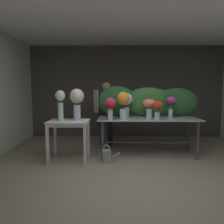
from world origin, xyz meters
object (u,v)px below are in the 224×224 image
(vase_scarlet_peonies, at_px, (158,109))
(vase_fuchsia_ranunculus, at_px, (110,106))
(florist, at_px, (106,106))
(vase_crimson_roses, at_px, (110,107))
(vase_sunset_lilies, at_px, (123,102))
(side_table_white, at_px, (69,126))
(vase_white_roses_tall, at_px, (60,103))
(watering_can, at_px, (107,156))
(display_table_glass, at_px, (148,124))
(vase_coral_anemones, at_px, (149,105))
(vase_cream_lisianthus_tall, at_px, (77,101))
(vase_ivory_dahlias, at_px, (127,102))
(vase_magenta_tulips, at_px, (171,104))

(vase_scarlet_peonies, xyz_separation_m, vase_fuchsia_ranunculus, (-0.93, 0.33, 0.03))
(florist, distance_m, vase_crimson_roses, 1.05)
(vase_scarlet_peonies, distance_m, vase_crimson_roses, 0.93)
(vase_sunset_lilies, bearing_deg, side_table_white, -168.00)
(vase_white_roses_tall, xyz_separation_m, watering_can, (0.90, -0.08, -1.01))
(display_table_glass, relative_size, side_table_white, 2.62)
(display_table_glass, distance_m, vase_coral_anemones, 0.39)
(florist, bearing_deg, watering_can, -87.45)
(display_table_glass, height_order, vase_sunset_lilies, vase_sunset_lilies)
(vase_crimson_roses, xyz_separation_m, vase_cream_lisianthus_tall, (-0.65, -0.05, 0.14))
(vase_ivory_dahlias, distance_m, vase_crimson_roses, 0.51)
(vase_sunset_lilies, xyz_separation_m, vase_coral_anemones, (0.55, 0.14, -0.07))
(vase_crimson_roses, xyz_separation_m, vase_white_roses_tall, (-0.96, -0.11, 0.09))
(vase_magenta_tulips, bearing_deg, florist, 154.27)
(side_table_white, bearing_deg, vase_sunset_lilies, 12.00)
(display_table_glass, bearing_deg, vase_sunset_lilies, -161.90)
(vase_fuchsia_ranunculus, distance_m, vase_coral_anemones, 0.81)
(vase_scarlet_peonies, bearing_deg, vase_crimson_roses, 178.71)
(side_table_white, height_order, vase_ivory_dahlias, vase_ivory_dahlias)
(display_table_glass, height_order, florist, florist)
(vase_crimson_roses, bearing_deg, florist, 96.37)
(vase_fuchsia_ranunculus, bearing_deg, watering_can, -96.59)
(side_table_white, distance_m, vase_ivory_dahlias, 1.31)
(side_table_white, height_order, vase_coral_anemones, vase_coral_anemones)
(display_table_glass, height_order, vase_crimson_roses, vase_crimson_roses)
(vase_sunset_lilies, relative_size, vase_white_roses_tall, 0.95)
(florist, height_order, vase_fuchsia_ranunculus, florist)
(side_table_white, bearing_deg, florist, 59.27)
(vase_white_roses_tall, bearing_deg, display_table_glass, 12.89)
(display_table_glass, xyz_separation_m, vase_scarlet_peonies, (0.14, -0.31, 0.35))
(vase_ivory_dahlias, distance_m, vase_scarlet_peonies, 0.71)
(vase_coral_anemones, distance_m, vase_cream_lisianthus_tall, 1.49)
(vase_ivory_dahlias, bearing_deg, vase_crimson_roses, -132.55)
(vase_scarlet_peonies, relative_size, watering_can, 1.06)
(vase_fuchsia_ranunculus, distance_m, vase_cream_lisianthus_tall, 0.75)
(vase_magenta_tulips, distance_m, watering_can, 1.74)
(vase_scarlet_peonies, bearing_deg, watering_can, -170.14)
(side_table_white, height_order, vase_sunset_lilies, vase_sunset_lilies)
(vase_cream_lisianthus_tall, bearing_deg, vase_white_roses_tall, -168.84)
(florist, xyz_separation_m, vase_white_roses_tall, (-0.84, -1.15, 0.15))
(vase_scarlet_peonies, relative_size, vase_crimson_roses, 0.97)
(florist, xyz_separation_m, vase_sunset_lilies, (0.37, -0.93, 0.16))
(vase_scarlet_peonies, bearing_deg, vase_coral_anemones, 113.27)
(vase_magenta_tulips, distance_m, vase_crimson_roses, 1.33)
(vase_magenta_tulips, bearing_deg, vase_white_roses_tall, -167.87)
(side_table_white, distance_m, vase_cream_lisianthus_tall, 0.51)
(florist, relative_size, watering_can, 4.48)
(vase_crimson_roses, height_order, vase_coral_anemones, vase_coral_anemones)
(display_table_glass, height_order, vase_magenta_tulips, vase_magenta_tulips)
(vase_white_roses_tall, distance_m, vase_cream_lisianthus_tall, 0.32)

